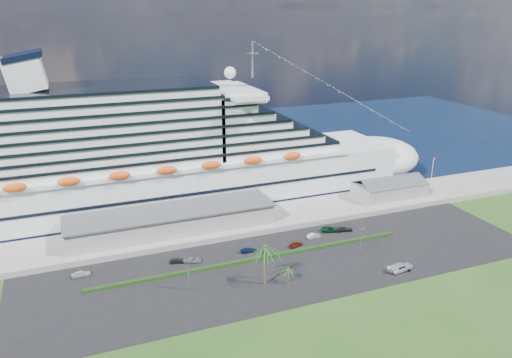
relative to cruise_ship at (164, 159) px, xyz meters
name	(u,v)px	position (x,y,z in m)	size (l,w,h in m)	color
ground	(308,285)	(21.53, -64.00, -16.69)	(420.00, 420.00, 0.00)	#244A18
asphalt_lot	(290,264)	(21.53, -53.00, -16.63)	(140.00, 38.00, 0.12)	black
wharf	(251,220)	(21.53, -24.00, -15.79)	(240.00, 20.00, 1.80)	gray
water	(183,150)	(21.53, 66.00, -16.68)	(420.00, 160.00, 0.02)	black
cruise_ship	(164,159)	(0.00, 0.00, 0.00)	(191.00, 38.00, 54.00)	silver
terminal_building	(172,220)	(-3.47, -24.00, -11.68)	(61.00, 15.00, 6.30)	gray
port_shed	(389,189)	(73.53, -24.00, -12.30)	(24.00, 12.31, 7.37)	gray
flagpole	(432,172)	(91.57, -24.00, -8.43)	(1.08, 0.16, 12.00)	silver
hedge	(255,259)	(13.53, -48.00, -16.12)	(88.00, 1.10, 0.90)	black
lamp_post_left	(188,271)	(-6.47, -56.00, -11.35)	(1.60, 0.35, 8.27)	gray
lamp_post_right	(362,239)	(41.53, -56.00, -11.35)	(1.60, 0.35, 8.27)	gray
palm_tall	(265,251)	(11.53, -60.00, -7.49)	(8.82, 8.82, 11.13)	#47301E
palm_short	(288,270)	(17.03, -61.50, -13.03)	(3.53, 3.53, 4.56)	#47301E
parked_car_0	(81,274)	(-30.32, -39.71, -15.79)	(1.85, 4.60, 1.57)	silver
parked_car_1	(177,261)	(-6.13, -41.62, -15.94)	(1.34, 3.85, 1.27)	black
parked_car_2	(192,260)	(-2.23, -42.65, -15.90)	(2.23, 4.84, 1.35)	gray
parked_car_3	(248,250)	(13.72, -42.76, -15.92)	(1.83, 4.49, 1.30)	#141D46
parked_car_4	(296,244)	(27.49, -44.44, -15.84)	(1.74, 4.32, 1.47)	maroon
parked_car_5	(314,236)	(34.93, -41.35, -15.88)	(1.48, 4.24, 1.40)	#A9ACB0
parked_car_6	(330,229)	(41.63, -39.32, -15.79)	(2.62, 5.68, 1.58)	#0D361E
parked_car_7	(344,229)	(45.72, -40.57, -15.86)	(1.99, 4.90, 1.42)	black
pickup_truck	(401,268)	(46.55, -67.13, -15.44)	(6.13, 3.00, 2.07)	black
boat_trailer	(396,267)	(45.43, -66.65, -15.44)	(5.90, 3.74, 1.71)	gray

